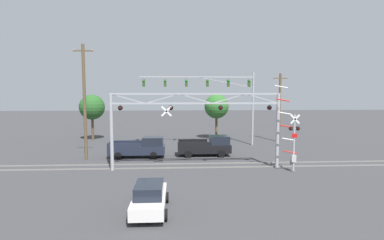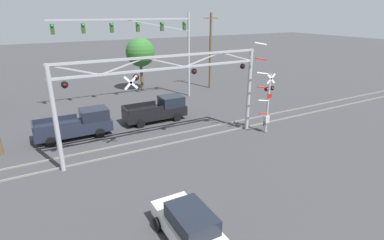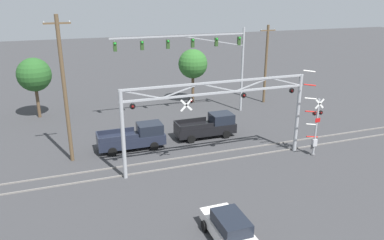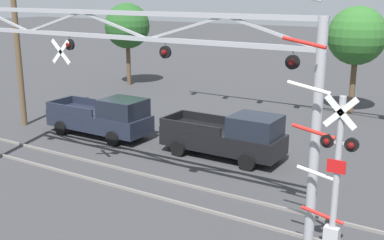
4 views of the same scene
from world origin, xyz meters
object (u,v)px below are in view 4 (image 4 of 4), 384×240
(pickup_truck_following, at_px, (104,118))
(utility_pole_left, at_px, (15,19))
(crossing_signal_mast, at_px, (330,185))
(traffic_signal_span, at_px, (332,2))
(background_tree_far_left_verge, at_px, (357,36))
(background_tree_beyond_span, at_px, (127,26))
(crossing_gantry, at_px, (115,73))
(pickup_truck_lead, at_px, (229,136))

(pickup_truck_following, distance_m, utility_pole_left, 6.80)
(crossing_signal_mast, bearing_deg, traffic_signal_span, 107.43)
(background_tree_far_left_verge, bearing_deg, background_tree_beyond_span, 179.56)
(crossing_gantry, distance_m, crossing_signal_mast, 7.90)
(crossing_signal_mast, bearing_deg, pickup_truck_following, 154.50)
(crossing_gantry, height_order, background_tree_beyond_span, crossing_gantry)
(background_tree_beyond_span, bearing_deg, crossing_gantry, -51.73)
(crossing_gantry, distance_m, utility_pole_left, 10.96)
(pickup_truck_lead, bearing_deg, background_tree_beyond_span, 142.80)
(traffic_signal_span, bearing_deg, background_tree_far_left_verge, 88.06)
(crossing_gantry, relative_size, utility_pole_left, 1.29)
(utility_pole_left, bearing_deg, crossing_signal_mast, -16.87)
(pickup_truck_following, relative_size, utility_pole_left, 0.50)
(crossing_signal_mast, bearing_deg, pickup_truck_lead, 133.21)
(traffic_signal_span, distance_m, background_tree_beyond_span, 17.20)
(pickup_truck_lead, height_order, pickup_truck_following, same)
(crossing_gantry, xyz_separation_m, background_tree_beyond_span, (-12.64, 16.03, 0.13))
(traffic_signal_span, height_order, background_tree_far_left_verge, traffic_signal_span)
(background_tree_beyond_span, bearing_deg, pickup_truck_following, -55.83)
(background_tree_beyond_span, xyz_separation_m, background_tree_far_left_verge, (16.53, -0.13, 0.06))
(pickup_truck_following, height_order, background_tree_far_left_verge, background_tree_far_left_verge)
(traffic_signal_span, xyz_separation_m, background_tree_far_left_verge, (0.16, 4.78, -1.91))
(crossing_signal_mast, height_order, background_tree_far_left_verge, crossing_signal_mast)
(pickup_truck_lead, xyz_separation_m, background_tree_beyond_span, (-14.17, 10.76, 3.42))
(pickup_truck_following, xyz_separation_m, background_tree_beyond_span, (-7.59, 11.18, 3.42))
(pickup_truck_following, relative_size, background_tree_beyond_span, 0.89)
(background_tree_beyond_span, bearing_deg, pickup_truck_lead, -37.20)
(pickup_truck_lead, bearing_deg, crossing_signal_mast, -46.79)
(background_tree_far_left_verge, bearing_deg, crossing_signal_mast, -77.78)
(crossing_gantry, relative_size, background_tree_far_left_verge, 2.27)
(crossing_signal_mast, relative_size, pickup_truck_lead, 1.31)
(pickup_truck_lead, height_order, utility_pole_left, utility_pole_left)
(background_tree_far_left_verge, bearing_deg, crossing_gantry, -103.75)
(crossing_signal_mast, distance_m, pickup_truck_lead, 8.97)
(background_tree_beyond_span, bearing_deg, utility_pole_left, -77.70)
(traffic_signal_span, bearing_deg, pickup_truck_lead, -110.59)
(traffic_signal_span, relative_size, background_tree_beyond_span, 2.24)
(traffic_signal_span, bearing_deg, crossing_gantry, -108.54)
(crossing_signal_mast, xyz_separation_m, background_tree_far_left_verge, (-3.70, 17.08, 2.03))
(crossing_signal_mast, height_order, background_tree_beyond_span, crossing_signal_mast)
(pickup_truck_following, xyz_separation_m, background_tree_far_left_verge, (8.95, 11.05, 3.48))
(crossing_signal_mast, distance_m, background_tree_far_left_verge, 17.59)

